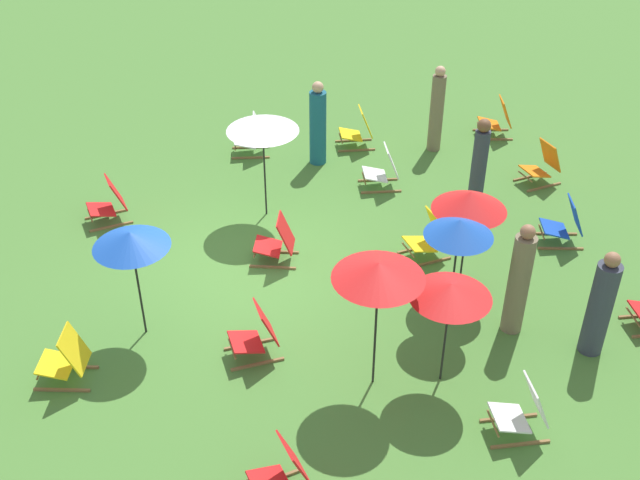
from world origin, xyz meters
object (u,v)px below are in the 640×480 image
(deckchair_11, at_px, (66,359))
(deckchair_0, at_px, (428,237))
(deckchair_3, at_px, (542,165))
(umbrella_5, at_px, (451,291))
(umbrella_4, at_px, (262,124))
(deckchair_1, at_px, (109,203))
(deckchair_14, at_px, (283,473))
(person_2, at_px, (600,306))
(person_3, at_px, (437,110))
(person_1, at_px, (318,125))
(deckchair_10, at_px, (358,130))
(deckchair_5, at_px, (383,169))
(deckchair_12, at_px, (256,334))
(deckchair_9, at_px, (277,242))
(deckchair_6, at_px, (564,224))
(deckchair_13, at_px, (522,411))
(deckchair_7, at_px, (497,119))
(umbrella_3, at_px, (470,201))
(person_4, at_px, (519,282))
(umbrella_1, at_px, (459,228))
(deckchair_8, at_px, (253,137))
(umbrella_2, at_px, (379,271))
(umbrella_0, at_px, (131,240))
(person_0, at_px, (479,167))

(deckchair_11, bearing_deg, deckchair_0, 120.75)
(deckchair_3, height_order, umbrella_5, umbrella_5)
(umbrella_4, bearing_deg, deckchair_1, -94.74)
(deckchair_1, distance_m, deckchair_14, 6.64)
(deckchair_3, relative_size, person_2, 0.51)
(umbrella_4, xyz_separation_m, person_3, (-1.88, 3.64, -0.91))
(deckchair_1, height_order, person_1, person_1)
(deckchair_10, distance_m, person_1, 1.14)
(deckchair_1, xyz_separation_m, deckchair_5, (-0.36, 4.98, 0.00))
(deckchair_3, height_order, person_3, person_3)
(deckchair_12, bearing_deg, deckchair_9, 157.42)
(deckchair_1, distance_m, umbrella_4, 3.06)
(deckchair_6, bearing_deg, deckchair_13, -19.48)
(deckchair_14, bearing_deg, deckchair_3, 122.04)
(deckchair_7, relative_size, umbrella_3, 0.47)
(deckchair_7, xyz_separation_m, person_2, (6.53, -0.96, 0.42))
(deckchair_13, distance_m, person_3, 7.53)
(deckchair_14, xyz_separation_m, person_3, (-7.90, 4.09, 0.49))
(deckchair_10, relative_size, deckchair_12, 1.00)
(person_4, bearing_deg, umbrella_1, 33.10)
(umbrella_3, bearing_deg, umbrella_4, -133.78)
(deckchair_12, bearing_deg, deckchair_10, 147.24)
(deckchair_14, relative_size, umbrella_1, 0.49)
(person_4, bearing_deg, deckchair_13, 129.10)
(deckchair_11, distance_m, deckchair_14, 3.50)
(umbrella_4, bearing_deg, deckchair_0, 55.44)
(person_4, bearing_deg, deckchair_3, -60.69)
(deckchair_9, xyz_separation_m, deckchair_11, (2.25, -3.10, 0.00))
(deckchair_5, height_order, umbrella_4, umbrella_4)
(deckchair_13, bearing_deg, umbrella_1, -173.11)
(deckchair_12, bearing_deg, person_1, 153.55)
(person_4, bearing_deg, deckchair_1, 23.67)
(deckchair_11, relative_size, umbrella_3, 0.48)
(deckchair_8, bearing_deg, umbrella_1, 29.14)
(deckchair_3, distance_m, umbrella_2, 6.51)
(deckchair_10, bearing_deg, deckchair_5, 7.14)
(deckchair_3, bearing_deg, deckchair_10, -136.72)
(deckchair_11, bearing_deg, umbrella_0, 140.55)
(deckchair_8, relative_size, deckchair_11, 0.99)
(person_0, bearing_deg, umbrella_2, -30.87)
(deckchair_8, height_order, deckchair_12, same)
(umbrella_2, bearing_deg, deckchair_8, -171.67)
(deckchair_13, xyz_separation_m, person_4, (-1.90, 0.61, 0.49))
(umbrella_0, bearing_deg, person_2, 77.22)
(deckchair_6, height_order, umbrella_4, umbrella_4)
(deckchair_8, relative_size, umbrella_3, 0.47)
(deckchair_6, distance_m, deckchair_7, 3.95)
(deckchair_1, distance_m, deckchair_7, 8.07)
(umbrella_1, xyz_separation_m, umbrella_2, (1.11, -1.40, 0.26))
(deckchair_6, height_order, umbrella_0, umbrella_0)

